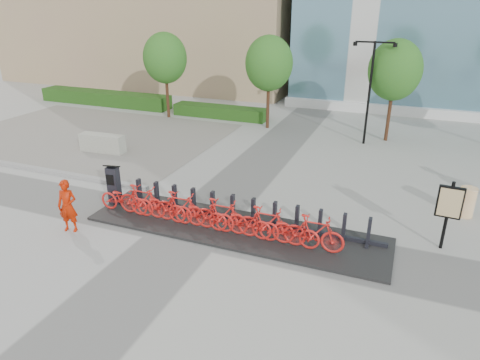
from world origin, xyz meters
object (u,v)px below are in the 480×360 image
at_px(worker_red, 68,206).
at_px(construction_barrel, 467,202).
at_px(map_sign, 449,205).
at_px(kiosk, 114,184).
at_px(bike_0, 124,199).
at_px(jersey_barrier, 102,143).

bearing_deg(worker_red, construction_barrel, 12.35).
height_order(construction_barrel, map_sign, map_sign).
height_order(kiosk, map_sign, map_sign).
bearing_deg(bike_0, worker_red, 150.74).
bearing_deg(jersey_barrier, worker_red, -62.89).
bearing_deg(bike_0, construction_barrel, -68.99).
distance_m(kiosk, construction_barrel, 12.03).
xyz_separation_m(worker_red, map_sign, (10.83, 3.19, 0.54)).
relative_size(construction_barrel, jersey_barrier, 0.46).
relative_size(bike_0, construction_barrel, 1.79).
xyz_separation_m(bike_0, jersey_barrier, (-4.92, 5.08, -0.13)).
distance_m(jersey_barrier, map_sign, 15.29).
xyz_separation_m(jersey_barrier, map_sign, (14.86, -3.48, 0.97)).
height_order(worker_red, jersey_barrier, worker_red).
bearing_deg(map_sign, construction_barrel, 76.09).
bearing_deg(kiosk, jersey_barrier, 123.85).
bearing_deg(construction_barrel, jersey_barrier, 176.51).
height_order(bike_0, worker_red, worker_red).
relative_size(kiosk, worker_red, 0.87).
xyz_separation_m(bike_0, kiosk, (-0.72, 0.45, 0.23)).
distance_m(worker_red, construction_barrel, 12.96).
relative_size(worker_red, construction_barrel, 1.66).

